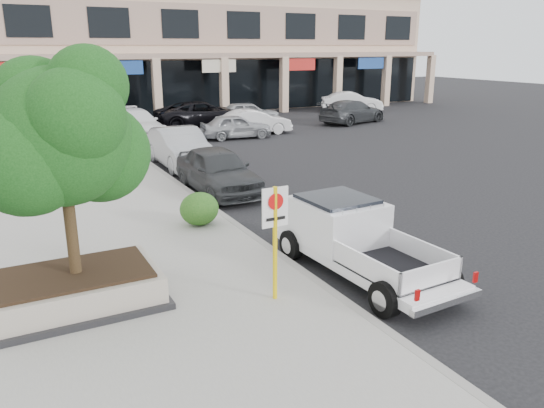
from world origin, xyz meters
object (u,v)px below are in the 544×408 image
Objects in this scene: no_parking_sign at (275,228)px; lot_car_b at (254,122)px; planter at (78,288)px; lot_car_d at (202,114)px; lot_car_c at (352,112)px; lot_car_f at (352,102)px; curb_car_c at (135,124)px; lot_car_e at (248,113)px; planter_tree at (67,136)px; pickup_truck at (362,242)px; curb_car_d at (111,115)px; lot_car_a at (236,126)px; curb_car_a at (218,170)px; curb_car_b at (180,148)px.

no_parking_sign is 21.54m from lot_car_b.
planter is 0.54× the size of lot_car_d.
lot_car_d is at bearing 57.27° from lot_car_c.
lot_car_f reaches higher than planter.
curb_car_c is 8.41m from lot_car_e.
planter_tree is 6.45m from pickup_truck.
no_parking_sign is 25.92m from lot_car_e.
curb_car_d is (2.07, 26.04, -0.87)m from no_parking_sign.
planter is at bearing 153.12° from lot_car_a.
curb_car_a reaches higher than lot_car_f.
curb_car_c is at bearing 131.28° from lot_car_f.
lot_car_a is (4.95, -2.62, -0.12)m from curb_car_c.
lot_car_a is at bearing 62.65° from curb_car_a.
pickup_truck is 1.30× the size of lot_car_a.
lot_car_d is at bearing 127.12° from lot_car_f.
curb_car_d reaches higher than lot_car_e.
pickup_truck is 1.21× the size of lot_car_e.
lot_car_b reaches higher than lot_car_a.
curb_car_c reaches higher than curb_car_d.
lot_car_d reaches higher than pickup_truck.
pickup_truck is (5.88, -1.19, 0.34)m from planter.
pickup_truck is 25.67m from curb_car_d.
curb_car_a is at bearing -90.83° from curb_car_b.
curb_car_a is (5.59, 6.76, -2.62)m from planter_tree.
planter is 0.58× the size of curb_car_d.
curb_car_a is 1.00× the size of lot_car_f.
planter is 25.10m from curb_car_d.
curb_car_d is (-0.37, 4.78, -0.03)m from curb_car_c.
lot_car_d is (10.73, 21.91, 0.35)m from planter.
pickup_truck is 0.94× the size of curb_car_c.
no_parking_sign is at bearing -86.93° from curb_car_d.
pickup_truck is at bearing 8.82° from no_parking_sign.
planter is 0.74× the size of lot_car_b.
planter_tree is 0.78× the size of pickup_truck.
no_parking_sign is at bearing -101.00° from curb_car_c.
pickup_truck is at bearing 171.67° from lot_car_f.
curb_car_c is 1.00× the size of curb_car_d.
lot_car_a is 14.94m from lot_car_f.
planter_tree reaches higher than pickup_truck.
lot_car_c is (14.49, 7.62, -0.06)m from curb_car_b.
planter_tree is 1.74× the size of no_parking_sign.
curb_car_d is at bearing 91.95° from curb_car_b.
curb_car_b reaches higher than curb_car_d.
no_parking_sign reaches higher than curb_car_a.
lot_car_e is (8.15, 10.60, -0.10)m from curb_car_b.
curb_car_b is 9.27m from lot_car_b.
curb_car_a is 1.10× the size of lot_car_e.
curb_car_c is at bearing 116.49° from lot_car_d.
curb_car_b is 8.18m from curb_car_c.
lot_car_b is at bearing 58.29° from curb_car_a.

